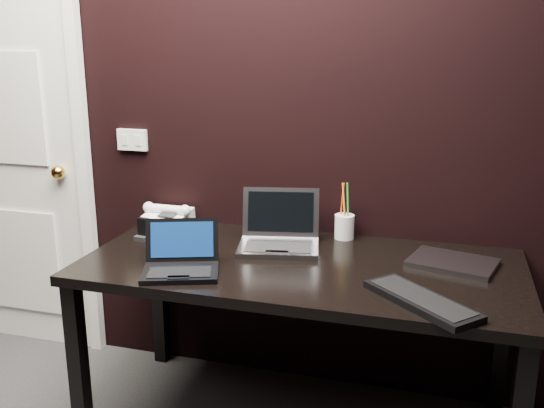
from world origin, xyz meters
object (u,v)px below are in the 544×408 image
(silver_laptop, at_px, (279,237))
(closed_laptop, at_px, (453,263))
(mobile_phone, at_px, (143,232))
(pen_cup, at_px, (344,226))
(door, at_px, (3,148))
(desk_phone, at_px, (168,217))
(ext_keyboard, at_px, (421,300))
(desk, at_px, (300,281))
(netbook, at_px, (181,263))

(silver_laptop, distance_m, closed_laptop, 0.70)
(closed_laptop, xyz_separation_m, mobile_phone, (-1.29, -0.05, 0.03))
(silver_laptop, xyz_separation_m, pen_cup, (0.24, 0.19, 0.02))
(silver_laptop, bearing_deg, pen_cup, 38.78)
(door, bearing_deg, silver_laptop, -8.57)
(desk_phone, height_order, mobile_phone, desk_phone)
(pen_cup, bearing_deg, mobile_phone, -162.40)
(ext_keyboard, relative_size, pen_cup, 1.63)
(door, xyz_separation_m, desk, (1.65, -0.38, -0.38))
(ext_keyboard, distance_m, mobile_phone, 1.24)
(desk, relative_size, desk_phone, 7.06)
(desk_phone, relative_size, pen_cup, 0.97)
(ext_keyboard, height_order, pen_cup, pen_cup)
(desk_phone, height_order, pen_cup, pen_cup)
(netbook, bearing_deg, ext_keyboard, -2.71)
(silver_laptop, bearing_deg, desk_phone, 165.50)
(netbook, relative_size, pen_cup, 1.38)
(closed_laptop, bearing_deg, desk_phone, 172.60)
(door, distance_m, closed_laptop, 2.25)
(ext_keyboard, distance_m, closed_laptop, 0.41)
(desk, xyz_separation_m, ext_keyboard, (0.47, -0.26, 0.09))
(netbook, xyz_separation_m, desk_phone, (-0.30, 0.52, 0.01))
(door, relative_size, ext_keyboard, 5.28)
(door, distance_m, desk_phone, 0.98)
(desk, height_order, netbook, netbook)
(desk_phone, relative_size, mobile_phone, 2.47)
(door, distance_m, pen_cup, 1.78)
(ext_keyboard, bearing_deg, pen_cup, 120.70)
(desk, relative_size, silver_laptop, 4.47)
(silver_laptop, distance_m, mobile_phone, 0.60)
(silver_laptop, height_order, pen_cup, pen_cup)
(closed_laptop, height_order, pen_cup, pen_cup)
(ext_keyboard, bearing_deg, silver_laptop, 145.60)
(ext_keyboard, relative_size, desk_phone, 1.68)
(mobile_phone, bearing_deg, pen_cup, 17.60)
(ext_keyboard, distance_m, desk_phone, 1.31)
(desk_phone, distance_m, mobile_phone, 0.22)
(door, bearing_deg, mobile_phone, -17.91)
(door, bearing_deg, desk_phone, -4.81)
(desk_phone, bearing_deg, mobile_phone, -93.38)
(desk_phone, xyz_separation_m, mobile_phone, (-0.01, -0.22, -0.01))
(ext_keyboard, bearing_deg, desk_phone, 154.58)
(door, bearing_deg, ext_keyboard, -16.79)
(netbook, xyz_separation_m, pen_cup, (0.52, 0.56, 0.02))
(door, height_order, ext_keyboard, door)
(desk, bearing_deg, mobile_phone, 174.04)
(desk, relative_size, netbook, 4.94)
(silver_laptop, relative_size, desk_phone, 1.58)
(desk_phone, bearing_deg, pen_cup, 3.06)
(desk, distance_m, netbook, 0.48)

